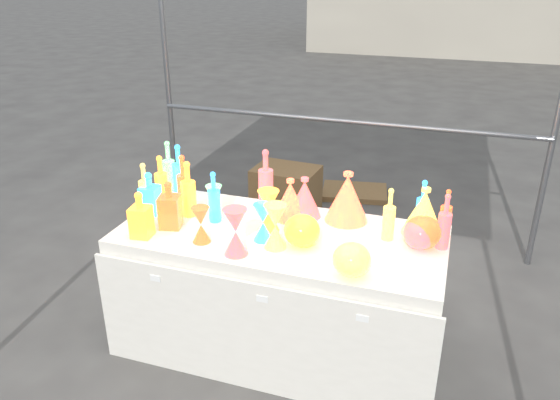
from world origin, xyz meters
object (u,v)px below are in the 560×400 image
(cardboard_box_closed, at_px, (286,189))
(globe_0, at_px, (302,232))
(hourglass_0, at_px, (201,225))
(bottle_0, at_px, (161,180))
(lampshade_0, at_px, (290,199))
(decanter_0, at_px, (140,214))
(display_table, at_px, (279,291))

(cardboard_box_closed, bearing_deg, globe_0, -65.56)
(cardboard_box_closed, bearing_deg, hourglass_0, -80.46)
(bottle_0, relative_size, lampshade_0, 1.28)
(globe_0, distance_m, lampshade_0, 0.35)
(bottle_0, distance_m, hourglass_0, 0.60)
(decanter_0, xyz_separation_m, hourglass_0, (0.33, 0.05, -0.03))
(cardboard_box_closed, height_order, hourglass_0, hourglass_0)
(hourglass_0, height_order, globe_0, hourglass_0)
(bottle_0, distance_m, globe_0, 1.01)
(cardboard_box_closed, distance_m, globe_0, 2.15)
(decanter_0, bearing_deg, lampshade_0, 27.10)
(globe_0, bearing_deg, decanter_0, -168.30)
(hourglass_0, xyz_separation_m, lampshade_0, (0.36, 0.43, 0.02))
(globe_0, relative_size, lampshade_0, 0.79)
(cardboard_box_closed, distance_m, lampshade_0, 1.85)
(cardboard_box_closed, xyz_separation_m, globe_0, (0.71, -1.94, 0.62))
(display_table, relative_size, lampshade_0, 7.62)
(hourglass_0, bearing_deg, globe_0, 14.03)
(display_table, bearing_deg, decanter_0, -159.33)
(hourglass_0, distance_m, lampshade_0, 0.56)
(decanter_0, bearing_deg, display_table, 13.00)
(display_table, xyz_separation_m, decanter_0, (-0.70, -0.26, 0.51))
(cardboard_box_closed, height_order, lampshade_0, lampshade_0)
(decanter_0, relative_size, hourglass_0, 1.32)
(cardboard_box_closed, bearing_deg, decanter_0, -89.64)
(decanter_0, height_order, hourglass_0, decanter_0)
(bottle_0, bearing_deg, decanter_0, -74.53)
(cardboard_box_closed, xyz_separation_m, bottle_0, (-0.26, -1.68, 0.70))
(bottle_0, height_order, hourglass_0, bottle_0)
(bottle_0, bearing_deg, cardboard_box_closed, 81.16)
(bottle_0, bearing_deg, display_table, -11.47)
(display_table, distance_m, bottle_0, 0.99)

